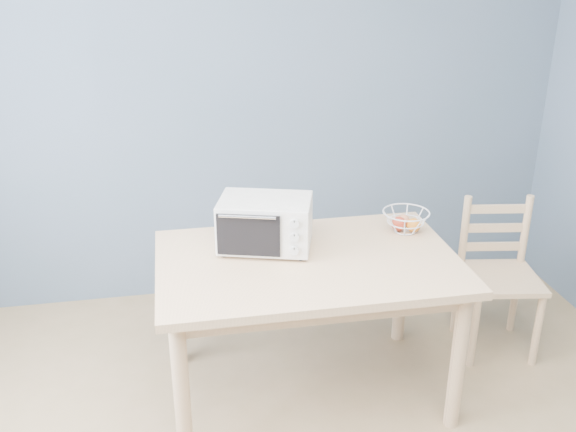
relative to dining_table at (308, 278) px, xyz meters
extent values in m
cube|color=slate|center=(-0.17, 1.15, 0.65)|extent=(4.00, 0.01, 2.60)
cube|color=#E2B787|center=(0.00, 0.00, 0.08)|extent=(1.40, 0.90, 0.04)
cylinder|color=#E2B787|center=(-0.62, -0.37, -0.29)|extent=(0.07, 0.07, 0.71)
cylinder|color=#E2B787|center=(0.62, -0.37, -0.29)|extent=(0.07, 0.07, 0.71)
cylinder|color=#E2B787|center=(-0.62, 0.37, -0.29)|extent=(0.07, 0.07, 0.71)
cylinder|color=#E2B787|center=(0.62, 0.37, -0.29)|extent=(0.07, 0.07, 0.71)
cube|color=beige|center=(-0.18, 0.15, 0.23)|extent=(0.49, 0.40, 0.24)
cube|color=black|center=(-0.23, 0.17, 0.23)|extent=(0.34, 0.32, 0.19)
cube|color=black|center=(-0.27, 0.02, 0.23)|extent=(0.28, 0.09, 0.20)
cylinder|color=silver|center=(-0.28, 0.01, 0.33)|extent=(0.25, 0.09, 0.01)
cube|color=beige|center=(-0.07, -0.03, 0.23)|extent=(0.12, 0.04, 0.22)
cylinder|color=black|center=(-0.38, 0.10, 0.11)|extent=(0.02, 0.02, 0.01)
cylinder|color=black|center=(-0.03, -0.01, 0.11)|extent=(0.02, 0.02, 0.01)
cylinder|color=black|center=(-0.32, 0.31, 0.11)|extent=(0.02, 0.02, 0.01)
cylinder|color=black|center=(0.03, 0.20, 0.11)|extent=(0.02, 0.02, 0.01)
cylinder|color=silver|center=(-0.07, -0.04, 0.30)|extent=(0.04, 0.03, 0.04)
cylinder|color=silver|center=(-0.07, -0.04, 0.23)|extent=(0.04, 0.03, 0.04)
cylinder|color=silver|center=(-0.07, -0.04, 0.17)|extent=(0.04, 0.03, 0.04)
torus|color=silver|center=(0.55, 0.21, 0.21)|extent=(0.31, 0.31, 0.01)
torus|color=silver|center=(0.55, 0.21, 0.16)|extent=(0.25, 0.25, 0.01)
torus|color=silver|center=(0.55, 0.21, 0.11)|extent=(0.15, 0.15, 0.01)
sphere|color=red|center=(0.52, 0.22, 0.14)|extent=(0.07, 0.07, 0.07)
sphere|color=orange|center=(0.59, 0.19, 0.14)|extent=(0.07, 0.07, 0.07)
sphere|color=#CE7A50|center=(0.55, 0.25, 0.14)|extent=(0.07, 0.07, 0.07)
cube|color=#E2B787|center=(1.11, 0.19, -0.21)|extent=(0.45, 0.45, 0.03)
cylinder|color=#E2B787|center=(0.91, 0.05, -0.44)|extent=(0.04, 0.04, 0.42)
cylinder|color=#E2B787|center=(1.25, -0.01, -0.44)|extent=(0.04, 0.04, 0.42)
cylinder|color=#E2B787|center=(0.97, 0.38, -0.44)|extent=(0.04, 0.04, 0.42)
cylinder|color=#E2B787|center=(1.30, 0.33, -0.44)|extent=(0.04, 0.04, 0.42)
cylinder|color=#E2B787|center=(0.97, 0.38, -0.01)|extent=(0.04, 0.04, 0.42)
cylinder|color=#E2B787|center=(1.30, 0.33, -0.01)|extent=(0.04, 0.04, 0.42)
cube|color=#E2B787|center=(1.14, 0.35, -0.10)|extent=(0.34, 0.07, 0.05)
cube|color=#E2B787|center=(1.14, 0.35, 0.01)|extent=(0.34, 0.07, 0.05)
cube|color=#E2B787|center=(1.14, 0.35, 0.12)|extent=(0.34, 0.07, 0.05)
camera|label=1|loc=(-0.59, -2.61, 1.44)|focal=40.00mm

